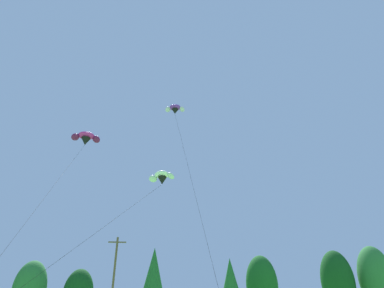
{
  "coord_description": "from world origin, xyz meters",
  "views": [
    {
      "loc": [
        1.17,
        5.19,
        2.47
      ],
      "look_at": [
        2.5,
        23.78,
        12.21
      ],
      "focal_mm": 30.77,
      "sensor_mm": 36.0,
      "label": 1
    }
  ],
  "objects_px": {
    "parafoil_kite_high_magenta": "(86,138)",
    "parafoil_kite_far_white": "(162,177)",
    "parafoil_kite_mid_purple": "(175,109)",
    "utility_pole": "(113,283)"
  },
  "relations": [
    {
      "from": "parafoil_kite_mid_purple",
      "to": "utility_pole",
      "type": "bearing_deg",
      "value": 125.1
    },
    {
      "from": "utility_pole",
      "to": "parafoil_kite_far_white",
      "type": "height_order",
      "value": "parafoil_kite_far_white"
    },
    {
      "from": "parafoil_kite_high_magenta",
      "to": "parafoil_kite_mid_purple",
      "type": "height_order",
      "value": "parafoil_kite_mid_purple"
    },
    {
      "from": "parafoil_kite_mid_purple",
      "to": "parafoil_kite_high_magenta",
      "type": "bearing_deg",
      "value": -179.72
    },
    {
      "from": "parafoil_kite_high_magenta",
      "to": "parafoil_kite_far_white",
      "type": "height_order",
      "value": "parafoil_kite_high_magenta"
    },
    {
      "from": "parafoil_kite_mid_purple",
      "to": "parafoil_kite_far_white",
      "type": "height_order",
      "value": "parafoil_kite_mid_purple"
    },
    {
      "from": "utility_pole",
      "to": "parafoil_kite_far_white",
      "type": "relative_size",
      "value": 0.88
    },
    {
      "from": "parafoil_kite_high_magenta",
      "to": "parafoil_kite_far_white",
      "type": "xyz_separation_m",
      "value": [
        8.87,
        -8.37,
        -7.75
      ]
    },
    {
      "from": "parafoil_kite_high_magenta",
      "to": "parafoil_kite_mid_purple",
      "type": "bearing_deg",
      "value": 0.28
    },
    {
      "from": "parafoil_kite_mid_purple",
      "to": "parafoil_kite_far_white",
      "type": "xyz_separation_m",
      "value": [
        -0.98,
        -8.42,
        -12.11
      ]
    }
  ]
}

